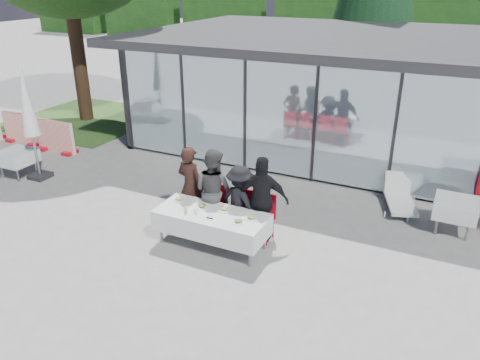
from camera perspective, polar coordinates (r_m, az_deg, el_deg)
name	(u,v)px	position (r m, az deg, el deg)	size (l,w,h in m)	color
ground	(202,246)	(9.65, -4.62, -7.99)	(90.00, 90.00, 0.00)	gray
pavilion	(386,76)	(15.64, 17.35, 11.98)	(14.80, 8.80, 3.44)	gray
treeline	(377,19)	(35.70, 16.32, 18.33)	(62.50, 2.00, 4.40)	#143510
dining_table	(212,222)	(9.38, -3.47, -5.16)	(2.26, 0.96, 0.75)	silver
diner_a	(190,186)	(10.12, -6.06, -0.72)	(0.65, 0.65, 1.79)	black
diner_chair_a	(193,199)	(10.35, -5.70, -2.31)	(0.44, 0.44, 0.97)	#B50C19
diner_b	(213,190)	(9.86, -3.29, -1.23)	(0.88, 0.88, 1.82)	#484848
diner_chair_b	(216,204)	(10.10, -2.98, -2.92)	(0.44, 0.44, 0.97)	#B50C19
diner_c	(240,201)	(9.66, -0.01, -2.61)	(1.00, 1.00, 1.56)	black
diner_chair_c	(242,210)	(9.84, 0.24, -3.64)	(0.44, 0.44, 0.97)	#B50C19
diner_d	(262,200)	(9.41, 2.73, -2.43)	(1.08, 1.08, 1.83)	black
diner_chair_d	(264,214)	(9.66, 2.92, -4.22)	(0.44, 0.44, 0.97)	#B50C19
plate_a	(179,199)	(9.83, -7.45, -2.34)	(0.28, 0.28, 0.07)	silver
plate_b	(202,206)	(9.50, -4.62, -3.20)	(0.28, 0.28, 0.07)	silver
plate_c	(224,209)	(9.35, -1.93, -3.58)	(0.28, 0.28, 0.07)	silver
plate_d	(251,218)	(9.03, 1.39, -4.63)	(0.28, 0.28, 0.07)	silver
plate_extra	(239,222)	(8.90, -0.18, -5.08)	(0.28, 0.28, 0.07)	silver
juice_bottle	(186,210)	(9.30, -6.61, -3.60)	(0.06, 0.06, 0.14)	#92BC4E
drinking_glasses	(196,211)	(9.26, -5.37, -3.81)	(0.07, 0.07, 0.10)	silver
folded_eyeglasses	(210,218)	(9.07, -3.72, -4.66)	(0.14, 0.03, 0.01)	black
spare_table_left	(17,157)	(13.98, -25.58, 2.54)	(0.86, 0.86, 0.74)	silver
spare_table_right	(455,208)	(10.87, 24.78, -3.12)	(0.86, 0.86, 0.74)	silver
market_umbrella	(28,108)	(13.23, -24.47, 7.95)	(0.50, 0.50, 3.00)	black
lounger	(399,197)	(11.67, 18.87, -1.93)	(0.99, 1.45, 0.72)	silver
grass_patch	(87,119)	(18.91, -18.15, 7.11)	(5.00, 5.00, 0.02)	#385926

